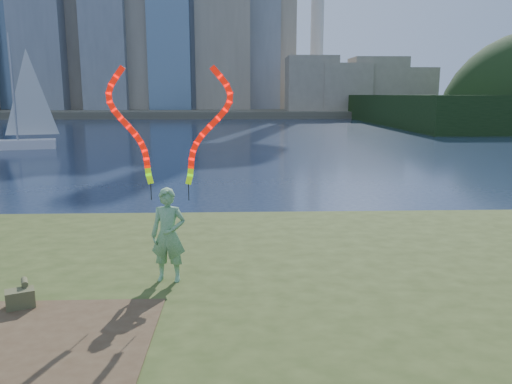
{
  "coord_description": "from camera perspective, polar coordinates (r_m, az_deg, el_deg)",
  "views": [
    {
      "loc": [
        0.58,
        -9.34,
        4.07
      ],
      "look_at": [
        0.97,
        1.0,
        2.04
      ],
      "focal_mm": 35.0,
      "sensor_mm": 36.0,
      "label": 1
    }
  ],
  "objects": [
    {
      "name": "canvas_bag",
      "position": [
        8.72,
        -25.31,
        -10.87
      ],
      "size": [
        0.5,
        0.56,
        0.4
      ],
      "rotation": [
        0.0,
        0.0,
        0.44
      ],
      "color": "#484628",
      "rests_on": "grassy_knoll"
    },
    {
      "name": "dirt_patch",
      "position": [
        7.48,
        -24.71,
        -15.8
      ],
      "size": [
        3.2,
        3.0,
        0.02
      ],
      "primitive_type": "cube",
      "color": "#47331E",
      "rests_on": "grassy_knoll"
    },
    {
      "name": "grassy_knoll",
      "position": [
        7.99,
        -6.35,
        -16.8
      ],
      "size": [
        20.0,
        18.0,
        0.8
      ],
      "color": "#344217",
      "rests_on": "ground"
    },
    {
      "name": "far_shore",
      "position": [
        104.4,
        -2.54,
        9.17
      ],
      "size": [
        320.0,
        40.0,
        1.2
      ],
      "primitive_type": "cube",
      "color": "#524C3C",
      "rests_on": "ground"
    },
    {
      "name": "woman_with_ribbons",
      "position": [
        8.82,
        -10.02,
        -1.29
      ],
      "size": [
        2.06,
        0.48,
        4.05
      ],
      "rotation": [
        0.0,
        0.0,
        -0.12
      ],
      "color": "#127018",
      "rests_on": "grassy_knoll"
    },
    {
      "name": "sailboat",
      "position": [
        41.85,
        -25.26,
        6.47
      ],
      "size": [
        5.63,
        3.24,
        8.54
      ],
      "rotation": [
        0.0,
        0.0,
        0.31
      ],
      "color": "silver",
      "rests_on": "ground"
    },
    {
      "name": "ground",
      "position": [
        10.2,
        -5.38,
        -12.46
      ],
      "size": [
        320.0,
        320.0,
        0.0
      ],
      "primitive_type": "plane",
      "color": "#19263F",
      "rests_on": "ground"
    }
  ]
}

